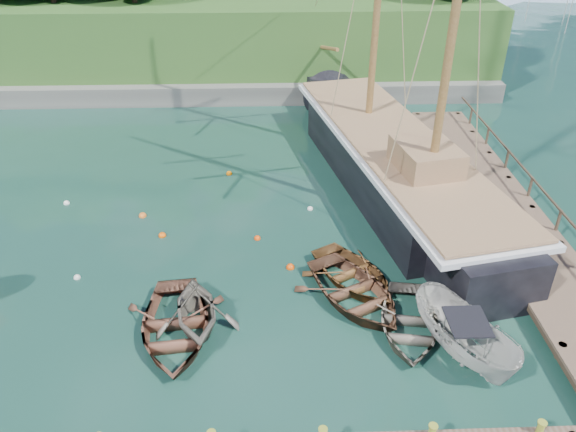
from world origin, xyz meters
name	(u,v)px	position (x,y,z in m)	size (l,w,h in m)	color
ground	(253,328)	(0.00, 0.00, 0.00)	(160.00, 160.00, 0.00)	#163428
dock_east	(504,210)	(11.50, 7.00, 0.43)	(3.20, 24.00, 1.10)	brown
rowboat_0	(176,335)	(-2.71, -0.26, 0.00)	(3.56, 4.99, 1.03)	brown
rowboat_1	(198,326)	(-1.99, 0.17, 0.00)	(3.01, 3.49, 1.84)	#666156
rowboat_2	(354,301)	(3.79, 1.33, 0.00)	(3.46, 4.84, 1.00)	#523222
rowboat_3	(407,330)	(5.45, -0.29, 0.00)	(3.07, 4.30, 0.89)	#696154
rowboat_4	(353,282)	(3.91, 2.50, 0.00)	(3.05, 4.27, 0.88)	brown
cabin_boat_white	(461,353)	(7.00, -1.47, 0.00)	(1.75, 4.64, 1.79)	beige
schooner	(394,167)	(6.93, 10.25, 1.09)	(8.67, 26.77, 19.69)	black
mooring_buoy_0	(77,278)	(-7.07, 3.11, 0.00)	(0.27, 0.27, 0.27)	silver
mooring_buoy_1	(162,236)	(-4.14, 6.02, 0.00)	(0.34, 0.34, 0.34)	#F65806
mooring_buoy_2	(257,239)	(0.08, 5.66, 0.00)	(0.29, 0.29, 0.29)	#F04408
mooring_buoy_3	(310,209)	(2.58, 8.10, 0.00)	(0.27, 0.27, 0.27)	white
mooring_buoy_4	(143,216)	(-5.33, 7.74, 0.00)	(0.36, 0.36, 0.36)	orange
mooring_buoy_5	(229,174)	(-1.50, 11.91, 0.00)	(0.31, 0.31, 0.31)	orange
mooring_buoy_6	(67,204)	(-9.25, 9.05, 0.00)	(0.29, 0.29, 0.29)	white
mooring_buoy_7	(290,268)	(1.45, 3.49, 0.00)	(0.34, 0.34, 0.34)	#EC4706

